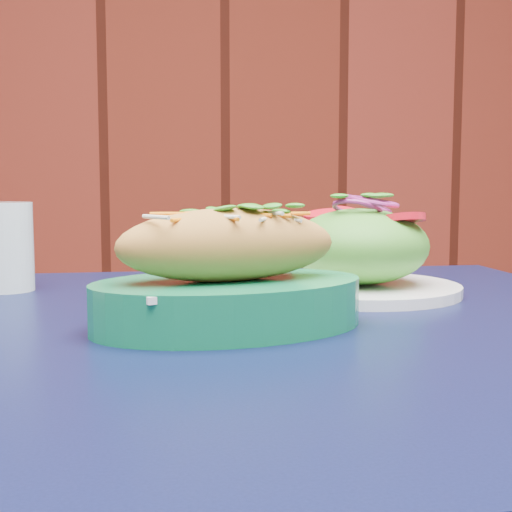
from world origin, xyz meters
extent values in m
cube|color=silver|center=(0.00, 2.98, 1.40)|extent=(5.00, 0.05, 2.80)
cube|color=#5A1C11|center=(0.00, 2.97, 1.40)|extent=(4.90, 0.04, 2.80)
cube|color=black|center=(0.34, 1.26, 0.73)|extent=(0.84, 0.84, 0.03)
cube|color=white|center=(0.29, 1.23, 0.79)|extent=(0.22, 0.17, 0.01)
ellipsoid|color=#BD833C|center=(0.29, 1.23, 0.83)|extent=(0.22, 0.13, 0.07)
cylinder|color=white|center=(0.46, 1.41, 0.76)|extent=(0.24, 0.24, 0.01)
ellipsoid|color=#4C992D|center=(0.46, 1.41, 0.81)|extent=(0.16, 0.16, 0.09)
cylinder|color=red|center=(0.50, 1.38, 0.85)|extent=(0.05, 0.05, 0.01)
cylinder|color=red|center=(0.42, 1.45, 0.85)|extent=(0.05, 0.05, 0.01)
cylinder|color=red|center=(0.46, 1.46, 0.85)|extent=(0.05, 0.05, 0.01)
torus|color=#8C1E6F|center=(0.46, 1.41, 0.86)|extent=(0.06, 0.06, 0.01)
torus|color=#8C1E6F|center=(0.46, 1.41, 0.86)|extent=(0.06, 0.06, 0.01)
torus|color=#8C1E6F|center=(0.46, 1.41, 0.86)|extent=(0.06, 0.06, 0.01)
cylinder|color=silver|center=(0.04, 1.48, 0.80)|extent=(0.07, 0.07, 0.11)
camera|label=1|loc=(0.25, 0.60, 0.88)|focal=50.00mm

